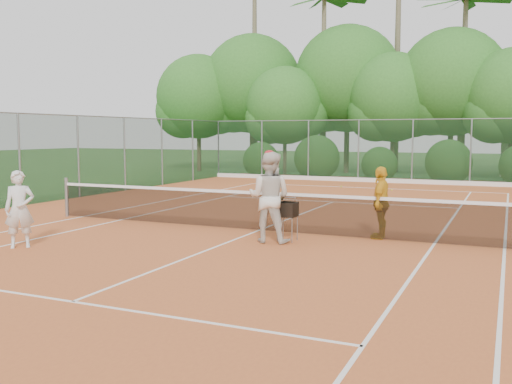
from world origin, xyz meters
TOP-DOWN VIEW (x-y plane):
  - ground at (0.00, 0.00)m, footprint 120.00×120.00m
  - clay_court at (0.00, 0.00)m, footprint 18.00×36.00m
  - tennis_net at (0.00, 0.00)m, footprint 11.97×0.10m
  - player_white at (-3.65, -3.85)m, footprint 0.69×0.68m
  - player_center_grp at (0.80, -1.19)m, footprint 1.00×0.80m
  - player_yellow at (2.91, 0.22)m, footprint 0.40×0.95m
  - ball_hopper at (1.12, -0.93)m, footprint 0.38×0.38m
  - stray_ball_a at (1.11, 11.07)m, footprint 0.07×0.07m
  - stray_ball_b at (-1.21, 11.72)m, footprint 0.07×0.07m
  - stray_ball_c at (0.71, 10.80)m, footprint 0.07×0.07m
  - court_markings at (0.00, 0.00)m, footprint 11.03×23.83m
  - fence_back at (0.00, 15.00)m, footprint 18.07×0.07m
  - tropical_treeline at (1.43, 20.22)m, footprint 32.10×8.49m

SIDE VIEW (x-z plane):
  - ground at x=0.00m, z-range 0.00..0.00m
  - clay_court at x=0.00m, z-range 0.00..0.02m
  - court_markings at x=0.00m, z-range 0.02..0.03m
  - stray_ball_a at x=1.11m, z-range 0.02..0.09m
  - stray_ball_b at x=-1.21m, z-range 0.02..0.09m
  - stray_ball_c at x=0.71m, z-range 0.02..0.09m
  - tennis_net at x=0.00m, z-range -0.02..1.08m
  - ball_hopper at x=1.12m, z-range 0.27..1.13m
  - player_white at x=-3.65m, z-range 0.02..1.62m
  - player_yellow at x=2.91m, z-range 0.02..1.64m
  - player_center_grp at x=0.80m, z-range 0.01..2.00m
  - fence_back at x=0.00m, z-range 0.02..3.02m
  - tropical_treeline at x=1.43m, z-range -2.40..12.63m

